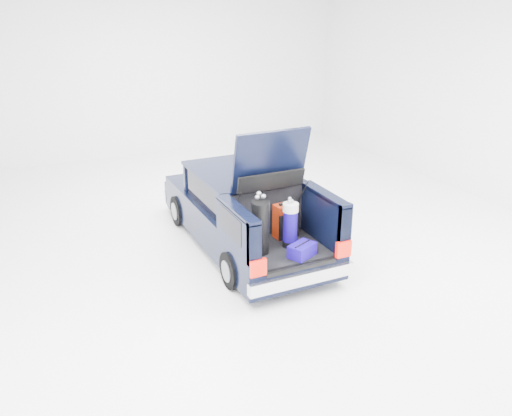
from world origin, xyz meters
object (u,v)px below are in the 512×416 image
red_suitcase (285,221)px  car (242,210)px  black_golf_bag (260,227)px  blue_golf_bag (290,224)px  blue_duffel (302,250)px

red_suitcase → car: bearing=96.7°
black_golf_bag → car: bearing=97.5°
red_suitcase → black_golf_bag: 0.79m
blue_golf_bag → black_golf_bag: bearing=-155.0°
car → blue_duffel: size_ratio=9.19×
blue_duffel → black_golf_bag: bearing=123.2°
black_golf_bag → blue_golf_bag: (0.56, 0.06, -0.08)m
car → blue_golf_bag: bearing=-84.5°
red_suitcase → blue_golf_bag: bearing=-110.4°
car → red_suitcase: bearing=-78.7°
red_suitcase → black_golf_bag: size_ratio=0.60×
blue_golf_bag → blue_duffel: size_ratio=1.67×
blue_golf_bag → blue_duffel: (-0.00, -0.41, -0.28)m
red_suitcase → black_golf_bag: black_golf_bag is taller
red_suitcase → blue_duffel: (-0.10, -0.75, -0.19)m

